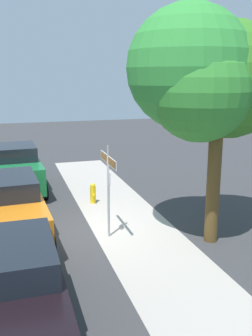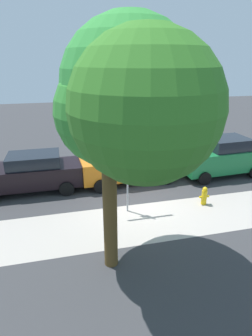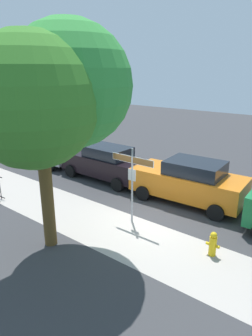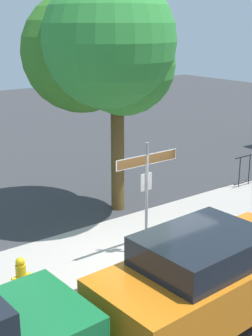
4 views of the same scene
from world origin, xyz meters
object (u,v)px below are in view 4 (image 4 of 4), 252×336
at_px(shade_tree, 101,51).
at_px(car_orange, 209,276).
at_px(street_sign, 147,177).
at_px(fire_hydrant, 21,275).

xyz_separation_m(shade_tree, car_orange, (-1.43, -5.56, -3.76)).
relative_size(street_sign, shade_tree, 0.42).
bearing_deg(shade_tree, fire_hydrant, -146.42).
relative_size(car_orange, fire_hydrant, 6.11).
bearing_deg(fire_hydrant, car_orange, -52.02).
bearing_deg(street_sign, fire_hydrant, 176.44).
distance_m(shade_tree, fire_hydrant, 6.27).
bearing_deg(car_orange, shade_tree, 72.75).
bearing_deg(street_sign, shade_tree, 77.42).
distance_m(street_sign, car_orange, 3.13).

